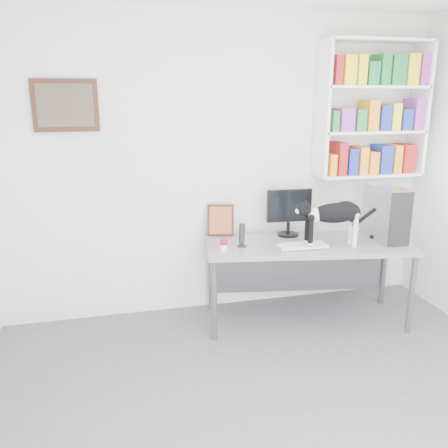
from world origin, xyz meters
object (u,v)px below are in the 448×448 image
Objects in this scene: keyboard at (302,246)px; cat at (333,224)px; bookshelf at (373,110)px; speaker at (242,235)px; leaning_print at (221,220)px; pc_tower at (386,213)px; monitor at (289,212)px; desk at (306,282)px; soup_can at (224,245)px.

keyboard is 0.65× the size of cat.
bookshelf is at bearing 42.63° from cat.
leaning_print reaches higher than speaker.
keyboard is 0.84m from pc_tower.
bookshelf is 1.21m from cat.
leaning_print is at bearing 169.72° from monitor.
desk is 0.95m from leaning_print.
cat is (0.83, -0.57, 0.05)m from leaning_print.
cat is at bearing -39.23° from desk.
desk is at bearing 177.82° from pc_tower.
soup_can is at bearing -153.99° from monitor.
keyboard is (-0.85, -0.49, -1.10)m from bookshelf.
leaning_print is at bearing 133.54° from speaker.
pc_tower is at bearing 5.32° from keyboard.
desk is at bearing -14.83° from leaning_print.
speaker is at bearing 18.47° from soup_can.
soup_can reaches higher than keyboard.
pc_tower is 0.74× the size of cat.
pc_tower is 0.56m from cat.
pc_tower is at bearing -17.26° from monitor.
desk is 0.42m from keyboard.
speaker is (-0.59, 0.03, 0.47)m from desk.
bookshelf is 1.47m from keyboard.
cat is at bearing -138.10° from bookshelf.
monitor is at bearing -171.58° from bookshelf.
keyboard is at bearing -173.02° from pc_tower.
pc_tower is at bearing -95.94° from bookshelf.
bookshelf is 0.97m from pc_tower.
pc_tower is (0.79, -0.31, 0.02)m from monitor.
bookshelf reaches higher than pc_tower.
desk is at bearing 49.42° from keyboard.
pc_tower is 2.28× the size of speaker.
keyboard is at bearing -26.46° from leaning_print.
monitor is at bearing 120.59° from cat.
desk is 4.21× the size of keyboard.
monitor is at bearing 119.97° from desk.
monitor reaches higher than keyboard.
bookshelf is at bearing 42.88° from speaker.
cat reaches higher than soup_can.
bookshelf is 5.93× the size of speaker.
pc_tower is (0.81, 0.06, 0.22)m from keyboard.
speaker is at bearing 165.65° from cat.
bookshelf reaches higher than desk.
cat is at bearing -166.34° from pc_tower.
monitor reaches higher than leaning_print.
desk is at bearing -65.62° from monitor.
speaker is 0.32× the size of cat.
cat is (0.24, -0.41, -0.02)m from monitor.
speaker is at bearing -59.96° from leaning_print.
desk is 19.35× the size of soup_can.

